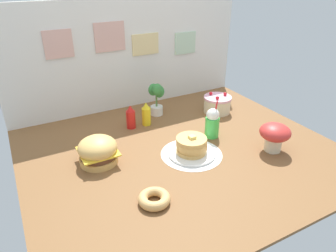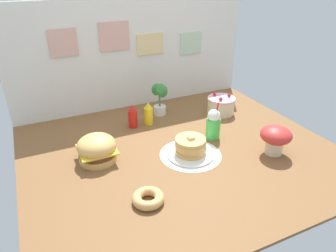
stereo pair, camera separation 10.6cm
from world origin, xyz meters
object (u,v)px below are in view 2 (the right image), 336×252
at_px(donut_pink_glaze, 148,198).
at_px(mushroom_stool, 276,137).
at_px(pancake_stack, 190,147).
at_px(burger, 97,149).
at_px(potted_plant, 160,97).
at_px(cream_soda_cup, 213,124).
at_px(layer_cake, 221,105).
at_px(mustard_bottle, 148,114).
at_px(ketchup_bottle, 133,117).

relative_size(donut_pink_glaze, mushroom_stool, 0.85).
xyz_separation_m(pancake_stack, donut_pink_glaze, (-0.45, -0.33, -0.03)).
relative_size(burger, potted_plant, 0.87).
height_order(cream_soda_cup, mushroom_stool, cream_soda_cup).
bearing_deg(cream_soda_cup, burger, 175.66).
distance_m(cream_soda_cup, donut_pink_glaze, 0.86).
bearing_deg(mushroom_stool, burger, 158.90).
xyz_separation_m(pancake_stack, layer_cake, (0.58, 0.49, 0.02)).
bearing_deg(layer_cake, pancake_stack, -139.61).
height_order(pancake_stack, donut_pink_glaze, pancake_stack).
distance_m(pancake_stack, layer_cake, 0.76).
xyz_separation_m(mustard_bottle, potted_plant, (0.16, 0.13, 0.07)).
bearing_deg(pancake_stack, potted_plant, 83.57).
height_order(burger, mushroom_stool, mushroom_stool).
xyz_separation_m(pancake_stack, ketchup_bottle, (-0.22, 0.57, 0.03)).
bearing_deg(layer_cake, potted_plant, 157.27).
height_order(layer_cake, ketchup_bottle, ketchup_bottle).
bearing_deg(mustard_bottle, pancake_stack, -81.60).
xyz_separation_m(cream_soda_cup, donut_pink_glaze, (-0.72, -0.47, -0.09)).
bearing_deg(donut_pink_glaze, mustard_bottle, 67.84).
bearing_deg(pancake_stack, ketchup_bottle, 110.85).
height_order(mustard_bottle, donut_pink_glaze, mustard_bottle).
bearing_deg(mustard_bottle, burger, -145.35).
bearing_deg(ketchup_bottle, potted_plant, 23.35).
distance_m(mustard_bottle, potted_plant, 0.22).
distance_m(burger, potted_plant, 0.84).
distance_m(ketchup_bottle, cream_soda_cup, 0.65).
height_order(burger, mustard_bottle, mustard_bottle).
distance_m(pancake_stack, cream_soda_cup, 0.31).
bearing_deg(cream_soda_cup, mushroom_stool, -54.55).
relative_size(ketchup_bottle, donut_pink_glaze, 1.08).
bearing_deg(layer_cake, mustard_bottle, 173.56).
height_order(layer_cake, donut_pink_glaze, layer_cake).
bearing_deg(burger, donut_pink_glaze, -74.44).
height_order(burger, potted_plant, potted_plant).
bearing_deg(mushroom_stool, layer_cake, 86.90).
bearing_deg(ketchup_bottle, cream_soda_cup, -41.09).
relative_size(cream_soda_cup, donut_pink_glaze, 1.61).
bearing_deg(cream_soda_cup, ketchup_bottle, 138.91).
bearing_deg(layer_cake, ketchup_bottle, 174.20).
xyz_separation_m(pancake_stack, mushroom_stool, (0.54, -0.23, 0.07)).
xyz_separation_m(cream_soda_cup, mushroom_stool, (0.26, -0.37, 0.01)).
bearing_deg(mustard_bottle, ketchup_bottle, 177.38).
height_order(layer_cake, cream_soda_cup, cream_soda_cup).
bearing_deg(mustard_bottle, donut_pink_glaze, -112.16).
relative_size(burger, donut_pink_glaze, 1.43).
relative_size(pancake_stack, mustard_bottle, 1.70).
xyz_separation_m(ketchup_bottle, cream_soda_cup, (0.49, -0.43, 0.02)).
xyz_separation_m(burger, potted_plant, (0.67, 0.49, 0.07)).
distance_m(pancake_stack, donut_pink_glaze, 0.55).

